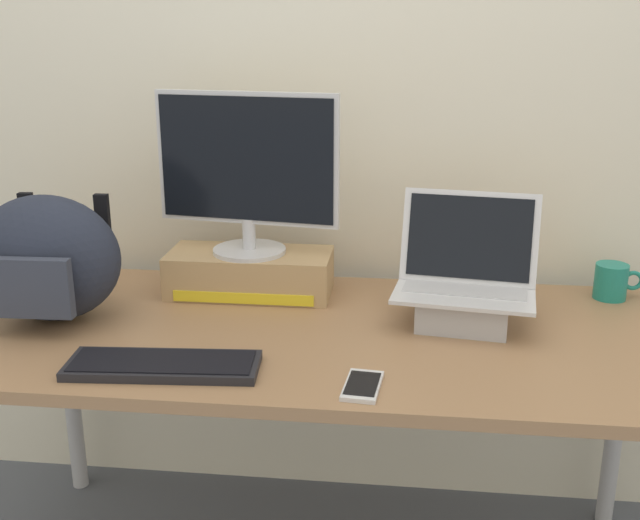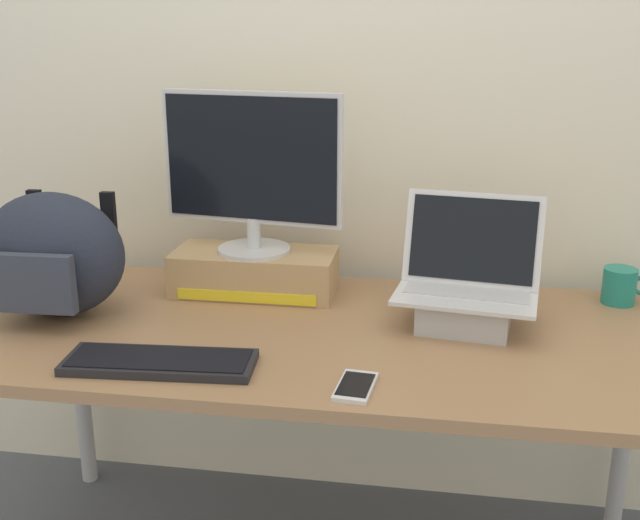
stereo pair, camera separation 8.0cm
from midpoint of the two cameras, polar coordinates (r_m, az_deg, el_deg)
back_wall at (r=2.28m, az=3.13°, el=12.98°), size 7.00×0.10×2.60m
desk at (r=1.94m, az=1.20°, el=-6.97°), size 1.80×0.82×0.74m
toner_box_yellow at (r=2.15m, az=-3.80°, el=-0.89°), size 0.45×0.21×0.12m
desktop_monitor at (r=2.08m, az=-3.97°, el=6.64°), size 0.50×0.20×0.44m
open_laptop at (r=1.96m, az=11.96°, el=-2.81°), size 0.37×0.29×0.32m
external_keyboard at (r=1.74m, az=-10.50°, el=-7.47°), size 0.43×0.17×0.02m
messenger_backpack at (r=2.05m, az=-18.17°, el=0.33°), size 0.38×0.29×0.32m
coffee_mug at (r=2.23m, az=22.35°, el=-1.79°), size 0.13×0.09×0.10m
cell_phone at (r=1.62m, az=4.10°, el=-9.36°), size 0.09×0.14×0.01m
plush_toy at (r=2.35m, az=-16.00°, el=-0.37°), size 0.09×0.09×0.09m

